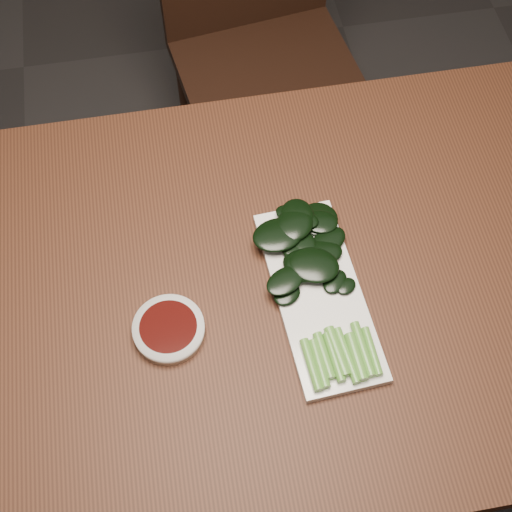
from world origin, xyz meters
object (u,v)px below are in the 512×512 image
object	(u,v)px
chair_far	(261,42)
gai_lan	(310,266)
serving_plate	(319,295)
table	(250,305)
sauce_bowl	(169,329)

from	to	relation	value
chair_far	gai_lan	size ratio (longest dim) A/B	2.61
chair_far	serving_plate	world-z (taller)	chair_far
table	serving_plate	world-z (taller)	serving_plate
table	sauce_bowl	bearing A→B (deg)	-156.41
serving_plate	table	bearing A→B (deg)	159.85
gai_lan	serving_plate	bearing A→B (deg)	-82.96
chair_far	gai_lan	world-z (taller)	chair_far
table	chair_far	xyz separation A→B (m)	(0.17, 0.81, -0.19)
chair_far	serving_plate	distance (m)	0.89
sauce_bowl	chair_far	bearing A→B (deg)	70.72
table	serving_plate	size ratio (longest dim) A/B	4.09
serving_plate	sauce_bowl	bearing A→B (deg)	-175.00
sauce_bowl	serving_plate	bearing A→B (deg)	5.00
table	serving_plate	xyz separation A→B (m)	(0.11, -0.04, 0.08)
sauce_bowl	gai_lan	world-z (taller)	gai_lan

